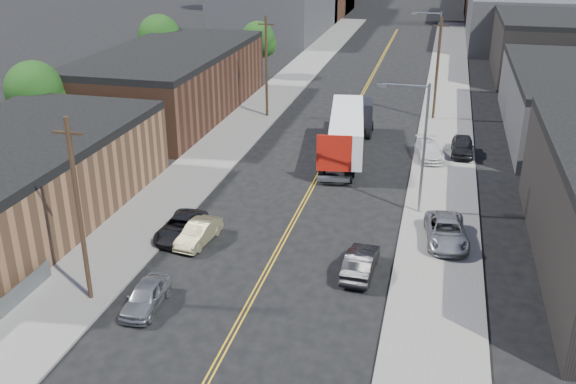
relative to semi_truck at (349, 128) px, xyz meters
The scene contains 25 objects.
ground 24.16m from the semi_truck, 93.57° to the left, with size 260.00×260.00×0.00m, color black.
centerline 9.41m from the semi_truck, 99.45° to the left, with size 0.32×120.00×0.01m, color gold.
sidewalk_left 14.39m from the semi_truck, 140.68° to the left, with size 5.00×140.00×0.15m, color slate.
sidewalk_right 12.25m from the semi_truck, 48.40° to the left, with size 5.00×140.00×0.15m, color slate.
warehouse_tan 26.54m from the semi_truck, 137.31° to the right, with size 12.00×22.00×5.60m.
warehouse_brown 21.11m from the semi_truck, 157.67° to the left, with size 12.00×26.00×6.60m.
industrial_right_c 41.47m from the semi_truck, 60.35° to the left, with size 14.00×22.00×7.60m.
skyline_left_a 62.83m from the semi_truck, 110.02° to the left, with size 16.00×30.00×8.00m, color #363638.
skyline_right_a 61.87m from the semi_truck, 72.59° to the left, with size 16.00×30.00×8.00m, color #363638.
streetlight_near 12.93m from the semi_truck, 60.98° to the right, with size 3.39×0.25×9.00m.
streetlight_far 24.96m from the semi_truck, 75.75° to the left, with size 3.39×0.25×9.00m.
utility_pole_left_near 27.89m from the semi_truck, 110.47° to the right, with size 1.60×0.26×10.00m.
utility_pole_left_far 13.55m from the semi_truck, 137.11° to the left, with size 1.60×0.26×10.00m.
utility_pole_right 14.05m from the semi_truck, 60.85° to the left, with size 1.60×0.26×10.00m.
tree_left_near 26.30m from the semi_truck, 166.75° to the right, with size 4.85×4.76×7.91m.
tree_left_mid 31.92m from the semi_truck, 143.23° to the left, with size 5.10×5.04×8.37m.
tree_left_far 30.34m from the semi_truck, 120.70° to the left, with size 4.35×4.20×6.97m.
semi_truck is the anchor object (origin of this frame).
car_left_a 26.84m from the semi_truck, 104.07° to the right, with size 1.62×4.02×1.37m, color #949598.
car_left_b 19.71m from the semi_truck, 109.32° to the right, with size 1.42×4.06×1.34m, color #888159.
car_left_c 19.73m from the semi_truck, 113.69° to the right, with size 2.18×4.73×1.31m, color black.
car_right_oncoming 20.37m from the semi_truck, 79.42° to the right, with size 1.56×4.47×1.47m, color black.
car_right_lot_a 17.36m from the semi_truck, 61.15° to the right, with size 2.40×5.21×1.45m, color #9C9DA1.
car_right_lot_b 6.85m from the semi_truck, ahead, with size 1.89×4.65×1.35m, color silver.
car_right_lot_c 9.63m from the semi_truck, ahead, with size 1.79×4.46×1.52m, color black.
Camera 1 is at (8.71, -15.62, 18.48)m, focal length 40.00 mm.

